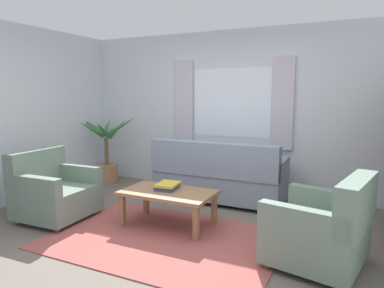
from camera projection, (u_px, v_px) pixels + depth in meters
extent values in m
plane|color=#6B6056|center=(164.00, 239.00, 3.83)|extent=(6.24, 6.24, 0.00)
cube|color=silver|center=(232.00, 112.00, 5.66)|extent=(5.32, 0.12, 2.60)
cube|color=white|center=(231.00, 103.00, 5.58)|extent=(1.30, 0.01, 1.10)
cube|color=silver|center=(185.00, 102.00, 5.91)|extent=(0.32, 0.06, 1.40)
cube|color=silver|center=(283.00, 104.00, 5.20)|extent=(0.32, 0.06, 1.40)
cube|color=#9E4C47|center=(164.00, 239.00, 3.83)|extent=(2.50, 1.72, 0.01)
cube|color=gray|center=(220.00, 184.00, 5.23)|extent=(1.90, 0.80, 0.38)
cube|color=gray|center=(212.00, 159.00, 4.88)|extent=(1.90, 0.20, 0.48)
cube|color=gray|center=(279.00, 169.00, 4.82)|extent=(0.16, 0.80, 0.24)
cube|color=gray|center=(170.00, 159.00, 5.56)|extent=(0.16, 0.80, 0.24)
cylinder|color=olive|center=(280.00, 200.00, 5.17)|extent=(0.06, 0.06, 0.06)
cylinder|color=olive|center=(179.00, 187.00, 5.89)|extent=(0.06, 0.06, 0.06)
cylinder|color=olive|center=(271.00, 212.00, 4.63)|extent=(0.06, 0.06, 0.06)
cylinder|color=olive|center=(162.00, 196.00, 5.36)|extent=(0.06, 0.06, 0.06)
cube|color=slate|center=(57.00, 201.00, 4.43)|extent=(0.83, 0.86, 0.36)
cube|color=slate|center=(36.00, 167.00, 4.51)|extent=(0.21, 0.85, 0.46)
cube|color=slate|center=(33.00, 185.00, 4.07)|extent=(0.80, 0.14, 0.22)
cube|color=slate|center=(76.00, 173.00, 4.72)|extent=(0.80, 0.14, 0.22)
cylinder|color=olive|center=(57.00, 230.00, 4.03)|extent=(0.05, 0.05, 0.06)
cylinder|color=olive|center=(96.00, 212.00, 4.64)|extent=(0.05, 0.05, 0.06)
cylinder|color=olive|center=(18.00, 222.00, 4.28)|extent=(0.05, 0.05, 0.06)
cylinder|color=olive|center=(59.00, 205.00, 4.90)|extent=(0.05, 0.05, 0.06)
cube|color=slate|center=(316.00, 240.00, 3.25)|extent=(0.95, 0.99, 0.36)
cube|color=slate|center=(357.00, 204.00, 2.99)|extent=(0.35, 0.86, 0.46)
cube|color=slate|center=(329.00, 201.00, 3.49)|extent=(0.81, 0.28, 0.22)
cube|color=slate|center=(304.00, 221.00, 2.92)|extent=(0.81, 0.28, 0.22)
cylinder|color=olive|center=(295.00, 240.00, 3.74)|extent=(0.05, 0.05, 0.06)
cylinder|color=olive|center=(268.00, 265.00, 3.20)|extent=(0.05, 0.05, 0.06)
cylinder|color=olive|center=(359.00, 257.00, 3.36)|extent=(0.05, 0.05, 0.06)
cylinder|color=olive|center=(340.00, 288.00, 2.82)|extent=(0.05, 0.05, 0.06)
cube|color=olive|center=(168.00, 193.00, 4.16)|extent=(1.10, 0.64, 0.04)
cube|color=olive|center=(122.00, 211.00, 4.17)|extent=(0.06, 0.06, 0.40)
cube|color=olive|center=(196.00, 224.00, 3.75)|extent=(0.06, 0.06, 0.40)
cube|color=olive|center=(146.00, 199.00, 4.63)|extent=(0.06, 0.06, 0.40)
cube|color=olive|center=(214.00, 210.00, 4.21)|extent=(0.06, 0.06, 0.40)
cube|color=#335199|center=(167.00, 188.00, 4.25)|extent=(0.25, 0.34, 0.03)
cube|color=#2D2D33|center=(167.00, 186.00, 4.25)|extent=(0.26, 0.35, 0.02)
cube|color=gold|center=(168.00, 184.00, 4.23)|extent=(0.27, 0.33, 0.03)
cylinder|color=#9E6B4C|center=(107.00, 173.00, 6.29)|extent=(0.38, 0.38, 0.33)
cylinder|color=brown|center=(106.00, 151.00, 6.23)|extent=(0.07, 0.07, 0.48)
cone|color=#38753D|center=(121.00, 126.00, 6.04)|extent=(0.63, 0.14, 0.41)
cone|color=#38753D|center=(117.00, 128.00, 6.32)|extent=(0.23, 0.41, 0.40)
cone|color=#38753D|center=(107.00, 127.00, 6.42)|extent=(0.31, 0.49, 0.35)
cone|color=#38753D|center=(90.00, 124.00, 6.29)|extent=(0.65, 0.14, 0.39)
cone|color=#38753D|center=(91.00, 129.00, 6.01)|extent=(0.26, 0.49, 0.38)
cone|color=#38753D|center=(102.00, 129.00, 5.90)|extent=(0.28, 0.51, 0.38)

